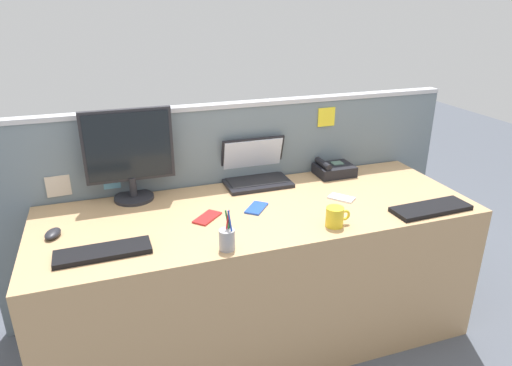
% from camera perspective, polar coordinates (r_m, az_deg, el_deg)
% --- Properties ---
extents(ground_plane, '(10.00, 10.00, 0.00)m').
position_cam_1_polar(ground_plane, '(2.68, 0.36, -17.95)').
color(ground_plane, '#4C515B').
extents(desk, '(2.15, 0.79, 0.75)m').
position_cam_1_polar(desk, '(2.46, 0.39, -11.21)').
color(desk, tan).
rests_on(desk, ground_plane).
extents(cubicle_divider, '(2.64, 0.08, 1.20)m').
position_cam_1_polar(cubicle_divider, '(2.71, -2.64, -2.44)').
color(cubicle_divider, slate).
rests_on(cubicle_divider, ground_plane).
extents(desktop_monitor, '(0.44, 0.20, 0.47)m').
position_cam_1_polar(desktop_monitor, '(2.38, -15.51, 3.78)').
color(desktop_monitor, '#232328').
rests_on(desktop_monitor, desk).
extents(laptop, '(0.36, 0.24, 0.25)m').
position_cam_1_polar(laptop, '(2.58, -0.12, 1.50)').
color(laptop, black).
rests_on(laptop, desk).
extents(desk_phone, '(0.22, 0.17, 0.10)m').
position_cam_1_polar(desk_phone, '(2.73, 9.61, 1.68)').
color(desk_phone, black).
rests_on(desk_phone, desk).
extents(keyboard_main, '(0.41, 0.15, 0.02)m').
position_cam_1_polar(keyboard_main, '(2.41, 20.92, -2.97)').
color(keyboard_main, black).
rests_on(keyboard_main, desk).
extents(keyboard_spare, '(0.39, 0.13, 0.02)m').
position_cam_1_polar(keyboard_spare, '(1.99, -18.48, -8.13)').
color(keyboard_spare, black).
rests_on(keyboard_spare, desk).
extents(computer_mouse_right_hand, '(0.09, 0.11, 0.03)m').
position_cam_1_polar(computer_mouse_right_hand, '(2.20, -23.95, -5.77)').
color(computer_mouse_right_hand, '#232328').
rests_on(computer_mouse_right_hand, desk).
extents(pen_cup, '(0.07, 0.07, 0.18)m').
position_cam_1_polar(pen_cup, '(1.91, -3.62, -6.95)').
color(pen_cup, '#99999E').
rests_on(pen_cup, desk).
extents(cell_phone_red_case, '(0.16, 0.16, 0.01)m').
position_cam_1_polar(cell_phone_red_case, '(2.19, -6.09, -4.30)').
color(cell_phone_red_case, '#B22323').
rests_on(cell_phone_red_case, desk).
extents(cell_phone_white_slab, '(0.14, 0.15, 0.01)m').
position_cam_1_polar(cell_phone_white_slab, '(2.42, 10.59, -1.83)').
color(cell_phone_white_slab, silver).
rests_on(cell_phone_white_slab, desk).
extents(cell_phone_blue_case, '(0.15, 0.16, 0.01)m').
position_cam_1_polar(cell_phone_blue_case, '(2.27, 0.06, -3.13)').
color(cell_phone_blue_case, blue).
rests_on(cell_phone_blue_case, desk).
extents(coffee_mug, '(0.12, 0.08, 0.09)m').
position_cam_1_polar(coffee_mug, '(2.12, 9.82, -4.16)').
color(coffee_mug, yellow).
rests_on(coffee_mug, desk).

